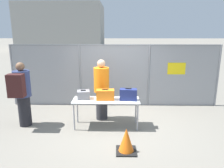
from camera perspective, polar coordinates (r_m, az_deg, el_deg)
ground_plane at (r=6.13m, az=0.50°, el=-10.92°), size 120.00×120.00×0.00m
fence_section at (r=7.45m, az=0.79°, el=2.60°), size 7.08×0.07×2.11m
inspection_table at (r=5.86m, az=-1.56°, el=-4.76°), size 1.78×0.62×0.77m
suitcase_grey at (r=5.95m, az=-7.47°, el=-2.78°), size 0.37×0.34×0.24m
suitcase_orange at (r=5.81m, az=-1.76°, el=-2.81°), size 0.48×0.28×0.29m
suitcase_navy at (r=5.78m, az=4.28°, el=-2.77°), size 0.46×0.25×0.33m
traveler_hooded at (r=6.27m, az=-22.52°, el=-2.00°), size 0.44×0.68×1.76m
security_worker_near at (r=6.30m, az=-2.75°, el=-1.34°), size 0.44×0.44×1.77m
utility_trailer at (r=8.94m, az=4.22°, el=-0.23°), size 3.94×1.91×0.65m
distant_hangar at (r=31.12m, az=-12.33°, el=14.32°), size 10.32×8.83×5.75m
traffic_cone at (r=4.87m, az=3.75°, el=-14.65°), size 0.44×0.44×0.55m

